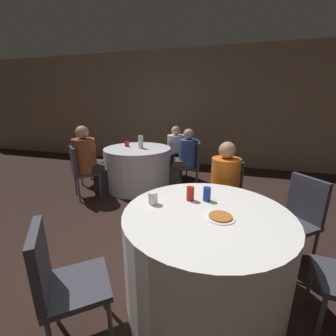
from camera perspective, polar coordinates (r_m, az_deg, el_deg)
The scene contains 21 objects.
ground_plane at distance 2.19m, azimuth 2.57°, elevation -29.70°, with size 16.00×16.00×0.00m, color black.
wall_back at distance 5.74m, azimuth 13.74°, elevation 14.31°, with size 16.00×0.06×2.80m.
table_near at distance 2.00m, azimuth 9.36°, elevation -20.78°, with size 1.31×1.31×0.76m.
table_far at distance 4.28m, azimuth -7.59°, elevation 0.08°, with size 1.23×1.23×0.76m.
chair_near_north at distance 2.85m, azimuth 14.30°, elevation -5.62°, with size 0.43×0.44×0.89m.
chair_near_northeast at distance 2.59m, azimuth 30.25°, elevation -9.83°, with size 0.56×0.56×0.89m.
chair_near_southwest at distance 1.70m, azimuth -25.88°, elevation -23.69°, with size 0.56×0.56×0.89m.
chair_far_west at distance 4.68m, azimuth -19.61°, elevation 2.61°, with size 0.44×0.43×0.89m.
chair_far_east at distance 4.13m, azimuth 6.36°, elevation 1.73°, with size 0.47×0.47×0.89m.
chair_far_southwest at distance 3.98m, azimuth -21.43°, elevation 0.08°, with size 0.57×0.57×0.89m.
chair_far_northeast at distance 4.83m, azimuth 2.80°, elevation 3.99°, with size 0.56×0.56×0.89m.
person_orange_shirt at distance 2.68m, azimuth 13.89°, elevation -5.85°, with size 0.34×0.50×1.15m.
person_blue_shirt at distance 4.12m, azimuth 4.10°, elevation 2.28°, with size 0.50×0.38×1.12m.
person_white_shirt at distance 4.72m, azimuth 1.33°, elevation 4.09°, with size 0.47×0.49×1.10m.
person_floral_shirt at distance 3.98m, azimuth -19.43°, elevation 1.66°, with size 0.49×0.50×1.21m.
pizza_plate_near at distance 1.74m, azimuth 13.17°, elevation -11.97°, with size 0.22×0.22×0.02m.
soda_can_red at distance 1.96m, azimuth 5.69°, elevation -6.51°, with size 0.07×0.07×0.12m.
soda_can_blue at distance 1.97m, azimuth 9.85°, elevation -6.54°, with size 0.07×0.07×0.12m.
cup_near at distance 1.89m, azimuth -3.86°, elevation -7.61°, with size 0.08×0.08×0.10m.
bottle_far at distance 4.14m, azimuth -6.93°, elevation 6.57°, with size 0.09×0.09×0.23m.
cup_far at distance 4.35m, azimuth -10.40°, elevation 6.02°, with size 0.08×0.08×0.10m.
Camera 1 is at (0.36, -1.47, 1.59)m, focal length 24.00 mm.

